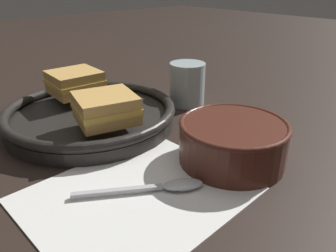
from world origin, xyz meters
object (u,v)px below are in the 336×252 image
skillet (91,115)px  sandwich_near_right (75,82)px  soup_bowl (233,140)px  spoon (165,186)px  drinking_glass (187,84)px  sandwich_near_left (106,108)px

skillet → sandwich_near_right: sandwich_near_right is taller
soup_bowl → sandwich_near_right: size_ratio=1.63×
skillet → spoon: bearing=-98.3°
spoon → skillet: 0.26m
skillet → drinking_glass: size_ratio=3.48×
soup_bowl → spoon: (-0.13, 0.01, -0.03)m
spoon → skillet: (0.04, 0.26, 0.01)m
skillet → sandwich_near_right: (0.02, 0.08, 0.04)m
sandwich_near_left → sandwich_near_right: 0.17m
soup_bowl → spoon: 0.13m
sandwich_near_right → drinking_glass: (0.21, -0.12, -0.02)m
skillet → sandwich_near_left: sandwich_near_left is taller
spoon → sandwich_near_left: 0.18m
sandwich_near_left → soup_bowl: bearing=-59.8°
soup_bowl → drinking_glass: (0.13, 0.23, 0.01)m
drinking_glass → sandwich_near_left: bearing=-170.0°
spoon → sandwich_near_left: (0.02, 0.17, 0.06)m
sandwich_near_left → spoon: bearing=-97.2°
soup_bowl → skillet: 0.28m
spoon → drinking_glass: bearing=72.5°
spoon → drinking_glass: 0.34m
skillet → sandwich_near_right: 0.10m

